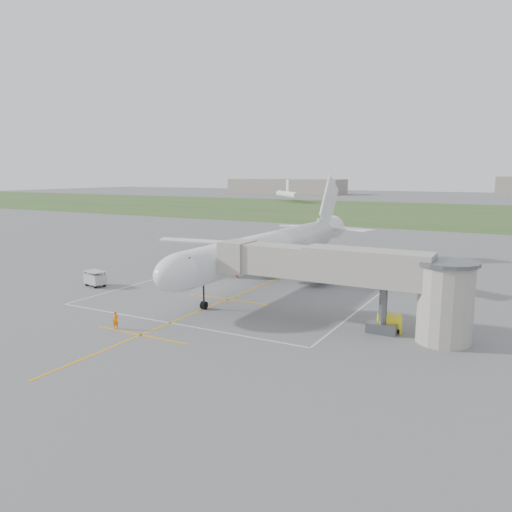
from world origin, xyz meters
The scene contains 11 objects.
ground centered at (0.00, 0.00, 0.00)m, with size 700.00×700.00×0.00m, color #5E5E61.
grass_strip centered at (0.00, 130.00, 0.01)m, with size 700.00×120.00×0.02m, color #365826.
apron_markings centered at (0.00, -5.82, 0.01)m, with size 28.20×60.00×0.01m.
airliner centered at (0.00, 0.75, 4.39)m, with size 38.93×46.75×13.52m.
jet_bridge centered at (15.72, -13.50, 4.74)m, with size 23.40×5.00×7.20m.
gpu_unit centered at (18.43, -12.84, 0.75)m, with size 2.35×1.96×1.53m.
baggage_cart centered at (-17.65, -12.23, 0.97)m, with size 3.04×2.23×1.90m.
ramp_worker_nose centered at (-3.09, -23.77, 0.80)m, with size 0.59×0.38×1.61m, color orange.
ramp_worker_wing centered at (-5.09, 0.83, 0.92)m, with size 0.89×0.69×1.84m, color #F34B07.
distant_hangars centered at (-16.15, 265.19, 5.17)m, with size 345.00×49.00×12.00m.
distant_aircraft centered at (7.73, 171.50, 3.59)m, with size 193.17×29.99×8.85m.
Camera 1 is at (28.34, -55.26, 13.66)m, focal length 35.00 mm.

